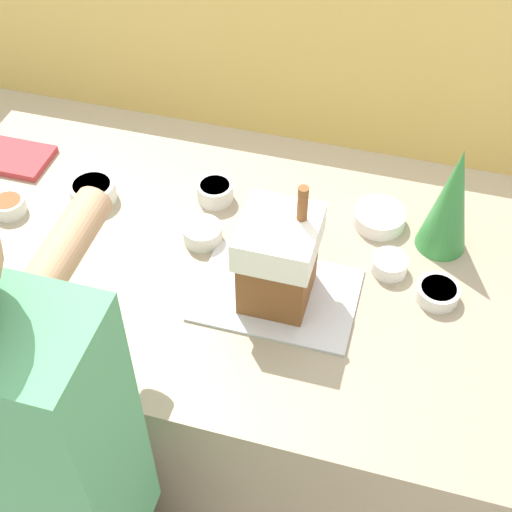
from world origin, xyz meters
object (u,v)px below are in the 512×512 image
Objects in this scene: baking_tray at (277,294)px; candy_bowl_near_tray_left at (93,191)px; candy_bowl_near_tray_right at (390,264)px; candy_bowl_front_corner at (9,205)px; candy_bowl_behind_tray at (203,233)px; candy_bowl_far_left at (380,217)px; cookbook at (14,158)px; decorative_tree at (451,200)px; person at (38,496)px; gingerbread_house at (278,258)px; candy_bowl_center_rear at (215,191)px; candy_bowl_beside_tree at (438,292)px.

baking_tray is 0.61m from candy_bowl_near_tray_left.
candy_bowl_near_tray_right is (0.25, 0.16, 0.02)m from baking_tray.
candy_bowl_near_tray_left is 0.23m from candy_bowl_front_corner.
candy_bowl_near_tray_left is (-0.34, 0.07, 0.00)m from candy_bowl_behind_tray.
cookbook is (-1.07, -0.03, -0.01)m from candy_bowl_far_left.
candy_bowl_far_left is at bearing 168.21° from decorative_tree.
candy_bowl_far_left is at bearing 1.40° from cookbook.
person is (0.23, -0.81, -0.08)m from candy_bowl_near_tray_left.
person reaches higher than decorative_tree.
decorative_tree is at bearing 37.89° from gingerbread_house.
decorative_tree is 0.63m from candy_bowl_center_rear.
candy_bowl_far_left reaches higher than cookbook.
candy_bowl_near_tray_right is at bearing 3.50° from candy_bowl_front_corner.
candy_bowl_center_rear is 1.09× the size of candy_bowl_near_tray_right.
gingerbread_house is at bearing -142.11° from decorative_tree.
person is (0.43, -0.70, -0.07)m from candy_bowl_front_corner.
candy_bowl_near_tray_left is at bearing 160.61° from baking_tray.
candy_bowl_center_rear reaches higher than candy_bowl_far_left.
candy_bowl_front_corner is at bearing -175.83° from candy_bowl_behind_tray.
gingerbread_house is at bearing -165.48° from candy_bowl_beside_tree.
candy_bowl_center_rear is at bearing 179.33° from decorative_tree.
person is at bearing -119.75° from baking_tray.
candy_bowl_behind_tray is at bearing 176.69° from candy_bowl_beside_tree.
candy_bowl_beside_tree is at bearing -51.43° from candy_bowl_far_left.
candy_bowl_behind_tray is 0.48× the size of cookbook.
cookbook is 1.04m from person.
decorative_tree is 0.18× the size of person.
candy_bowl_center_rear is (-0.25, 0.29, 0.03)m from baking_tray.
candy_bowl_behind_tray is at bearing 150.51° from baking_tray.
candy_bowl_behind_tray is 0.35m from candy_bowl_near_tray_left.
gingerbread_house reaches higher than candy_bowl_beside_tree.
decorative_tree is 0.22m from candy_bowl_near_tray_right.
candy_bowl_far_left is 0.45m from candy_bowl_center_rear.
candy_bowl_behind_tray reaches higher than candy_bowl_beside_tree.
candy_bowl_beside_tree reaches higher than baking_tray.
candy_bowl_beside_tree is 1.01m from person.
gingerbread_house is 3.60× the size of candy_bowl_near_tray_right.
baking_tray is 0.49m from decorative_tree.
person is (-0.35, -0.60, -0.05)m from baking_tray.
candy_bowl_beside_tree is 0.66m from candy_bowl_center_rear.
candy_bowl_behind_tray is (-0.60, -0.15, -0.13)m from decorative_tree.
gingerbread_house reaches higher than candy_bowl_center_rear.
candy_bowl_front_corner is 0.43× the size of cookbook.
candy_bowl_far_left is 1.54× the size of candy_bowl_front_corner.
candy_bowl_center_rear reaches higher than baking_tray.
candy_bowl_near_tray_left is at bearing 160.64° from gingerbread_house.
candy_bowl_near_tray_left is 1.27× the size of candy_bowl_center_rear.
candy_bowl_front_corner is (-0.98, -0.23, -0.00)m from candy_bowl_far_left.
gingerbread_house reaches higher than candy_bowl_behind_tray.
baking_tray is at bearing -18.54° from cookbook.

